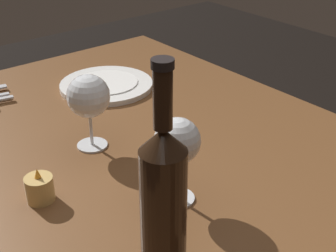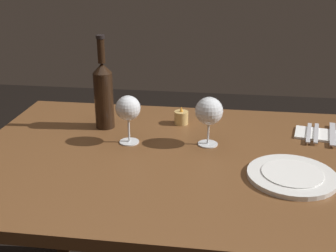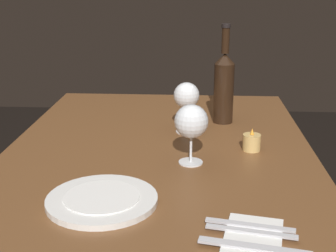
{
  "view_description": "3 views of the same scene",
  "coord_description": "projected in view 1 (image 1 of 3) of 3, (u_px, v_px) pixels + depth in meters",
  "views": [
    {
      "loc": [
        -0.73,
        0.56,
        1.29
      ],
      "look_at": [
        -0.02,
        -0.02,
        0.8
      ],
      "focal_mm": 53.43,
      "sensor_mm": 36.0,
      "label": 1
    },
    {
      "loc": [
        0.14,
        -1.2,
        1.33
      ],
      "look_at": [
        -0.02,
        -0.01,
        0.84
      ],
      "focal_mm": 45.48,
      "sensor_mm": 36.0,
      "label": 2
    },
    {
      "loc": [
        1.3,
        0.11,
        1.23
      ],
      "look_at": [
        0.01,
        0.03,
        0.81
      ],
      "focal_mm": 50.66,
      "sensor_mm": 36.0,
      "label": 3
    }
  ],
  "objects": [
    {
      "name": "wine_glass_left",
      "position": [
        177.0,
        143.0,
        0.86
      ],
      "size": [
        0.08,
        0.08,
        0.16
      ],
      "color": "white",
      "rests_on": "dining_table"
    },
    {
      "name": "dining_table",
      "position": [
        155.0,
        185.0,
        1.11
      ],
      "size": [
        1.3,
        0.9,
        0.74
      ],
      "color": "brown",
      "rests_on": "ground"
    },
    {
      "name": "dinner_plate",
      "position": [
        106.0,
        85.0,
        1.36
      ],
      "size": [
        0.25,
        0.25,
        0.02
      ],
      "color": "white",
      "rests_on": "dining_table"
    },
    {
      "name": "votive_candle",
      "position": [
        40.0,
        189.0,
        0.9
      ],
      "size": [
        0.05,
        0.05,
        0.07
      ],
      "color": "#DBB266",
      "rests_on": "dining_table"
    },
    {
      "name": "wine_glass_right",
      "position": [
        88.0,
        97.0,
        1.03
      ],
      "size": [
        0.09,
        0.09,
        0.16
      ],
      "color": "white",
      "rests_on": "dining_table"
    },
    {
      "name": "wine_bottle",
      "position": [
        163.0,
        197.0,
        0.7
      ],
      "size": [
        0.07,
        0.07,
        0.33
      ],
      "color": "black",
      "rests_on": "dining_table"
    }
  ]
}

